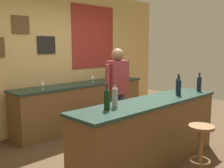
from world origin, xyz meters
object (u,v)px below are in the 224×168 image
wine_bottle_b (115,96)px  wine_bottle_d (178,85)px  wine_bottle_c (179,86)px  wine_glass_a (43,83)px  wine_glass_b (92,77)px  wine_glass_c (110,76)px  bartender (117,89)px  wine_glass_d (112,75)px  bar_stool (201,142)px  wine_bottle_a (107,98)px  wine_bottle_e (199,83)px

wine_bottle_b → wine_bottle_d: same height
wine_bottle_c → wine_glass_a: wine_bottle_c is taller
wine_glass_b → wine_glass_c: bearing=-12.6°
bartender → wine_glass_a: 1.34m
bartender → wine_glass_d: bearing=49.2°
wine_bottle_d → wine_glass_b: wine_bottle_d is taller
bartender → wine_bottle_b: bartender is taller
wine_glass_c → wine_glass_d: same height
wine_bottle_b → wine_glass_d: (1.83, 1.92, -0.05)m
bar_stool → wine_glass_b: (0.52, 2.73, 0.55)m
wine_glass_a → wine_glass_d: size_ratio=1.00×
wine_bottle_a → wine_glass_d: (1.99, 1.95, -0.05)m
bar_stool → wine_glass_b: bearing=79.2°
wine_bottle_a → wine_glass_d: wine_bottle_a is taller
bar_stool → wine_bottle_c: (0.44, 0.62, 0.60)m
wine_bottle_e → wine_glass_c: bearing=91.5°
wine_glass_d → wine_bottle_e: bearing=-91.2°
wine_bottle_d → wine_bottle_e: bearing=-20.2°
bartender → wine_glass_c: bearing=51.3°
bar_stool → wine_bottle_b: bearing=136.0°
wine_bottle_c → wine_bottle_d: size_ratio=1.00×
wine_bottle_b → wine_glass_a: bearing=87.2°
wine_bottle_c → wine_bottle_e: size_ratio=1.00×
bartender → wine_bottle_d: bartender is taller
bar_stool → wine_glass_a: (-0.69, 2.66, 0.55)m
bartender → wine_bottle_c: bartender is taller
wine_bottle_b → wine_glass_c: bearing=47.5°
wine_bottle_d → wine_glass_c: bearing=79.7°
bartender → bar_stool: (-0.09, -1.57, -0.48)m
bartender → wine_bottle_a: (-1.04, -0.85, 0.12)m
wine_glass_b → wine_glass_d: same height
wine_glass_d → wine_bottle_d: bearing=-102.9°
wine_bottle_e → wine_glass_a: wine_bottle_e is taller
wine_bottle_b → bar_stool: bearing=-44.0°
wine_bottle_a → wine_bottle_b: (0.16, 0.03, 0.00)m
bartender → wine_bottle_d: size_ratio=5.29×
bartender → wine_glass_d: 1.46m
bar_stool → wine_bottle_e: size_ratio=2.22×
bar_stool → wine_bottle_b: wine_bottle_b is taller
wine_bottle_c → wine_bottle_d: (0.16, 0.11, 0.00)m
wine_bottle_b → wine_bottle_c: 1.23m
wine_glass_a → wine_bottle_b: bearing=-92.8°
bar_stool → wine_glass_c: bearing=70.2°
wine_bottle_c → wine_bottle_d: same height
wine_bottle_e → wine_glass_c: wine_bottle_e is taller
wine_bottle_e → wine_glass_a: 2.68m
bartender → wine_glass_a: size_ratio=10.45×
bar_stool → wine_glass_d: size_ratio=4.39×
bar_stool → wine_bottle_e: wine_bottle_e is taller
wine_bottle_e → wine_glass_d: (0.04, 2.10, -0.05)m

